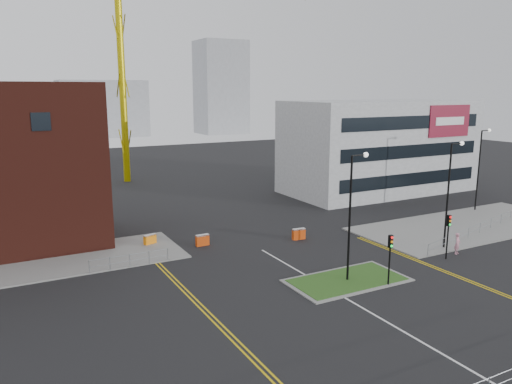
{
  "coord_description": "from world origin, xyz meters",
  "views": [
    {
      "loc": [
        -19.61,
        -18.53,
        13.4
      ],
      "look_at": [
        -0.33,
        17.46,
        5.0
      ],
      "focal_mm": 35.0,
      "sensor_mm": 36.0,
      "label": 1
    }
  ],
  "objects": [
    {
      "name": "pedestrian",
      "position": [
        13.83,
        8.49,
        0.89
      ],
      "size": [
        0.77,
        0.66,
        1.79
      ],
      "primitive_type": "imported",
      "rotation": [
        0.0,
        0.0,
        0.42
      ],
      "color": "pink",
      "rests_on": "ground"
    },
    {
      "name": "traffic_light_right",
      "position": [
        12.0,
        7.98,
        2.57
      ],
      "size": [
        0.28,
        0.33,
        3.65
      ],
      "color": "black",
      "rests_on": "ground"
    },
    {
      "name": "skyline_c",
      "position": [
        45.0,
        125.0,
        14.0
      ],
      "size": [
        14.0,
        12.0,
        28.0
      ],
      "primitive_type": "cube",
      "color": "gray",
      "rests_on": "ground"
    },
    {
      "name": "yellow_left_a",
      "position": [
        -9.0,
        10.0,
        0.01
      ],
      "size": [
        0.12,
        24.0,
        0.01
      ],
      "primitive_type": "cube",
      "color": "gold",
      "rests_on": "ground"
    },
    {
      "name": "streetlamp_right_far",
      "position": [
        28.22,
        18.0,
        5.41
      ],
      "size": [
        1.46,
        0.36,
        9.18
      ],
      "color": "black",
      "rests_on": "ground"
    },
    {
      "name": "railing_right",
      "position": [
        20.5,
        11.5,
        0.78
      ],
      "size": [
        19.05,
        5.05,
        1.1
      ],
      "color": "gray",
      "rests_on": "ground"
    },
    {
      "name": "skyline_d",
      "position": [
        -8.0,
        140.0,
        6.0
      ],
      "size": [
        30.0,
        12.0,
        12.0
      ],
      "primitive_type": "cube",
      "color": "gray",
      "rests_on": "ground"
    },
    {
      "name": "railing_front",
      "position": [
        0.0,
        -6.0,
        0.78
      ],
      "size": [
        24.05,
        0.05,
        1.1
      ],
      "color": "gray",
      "rests_on": "ground"
    },
    {
      "name": "barrier_mid",
      "position": [
        -4.0,
        20.56,
        0.54
      ],
      "size": [
        1.19,
        0.42,
        0.99
      ],
      "color": "#D2410B",
      "rests_on": "ground"
    },
    {
      "name": "yellow_left_b",
      "position": [
        -8.7,
        10.0,
        0.01
      ],
      "size": [
        0.12,
        24.0,
        0.01
      ],
      "primitive_type": "cube",
      "color": "gold",
      "rests_on": "ground"
    },
    {
      "name": "grass_island",
      "position": [
        2.0,
        8.0,
        0.06
      ],
      "size": [
        8.0,
        4.0,
        0.12
      ],
      "primitive_type": "cube",
      "color": "#204918",
      "rests_on": "ground"
    },
    {
      "name": "pavement_right",
      "position": [
        22.0,
        14.0,
        0.06
      ],
      "size": [
        24.0,
        10.0,
        0.12
      ],
      "primitive_type": "cube",
      "color": "slate",
      "rests_on": "ground"
    },
    {
      "name": "yellow_right_b",
      "position": [
        9.8,
        6.0,
        0.01
      ],
      "size": [
        0.12,
        20.0,
        0.01
      ],
      "primitive_type": "cube",
      "color": "gold",
      "rests_on": "ground"
    },
    {
      "name": "streetlamp_island",
      "position": [
        2.22,
        8.0,
        5.41
      ],
      "size": [
        1.46,
        0.36,
        9.18
      ],
      "color": "black",
      "rests_on": "ground"
    },
    {
      "name": "centre_line",
      "position": [
        0.0,
        2.0,
        0.01
      ],
      "size": [
        0.15,
        30.0,
        0.01
      ],
      "primitive_type": "cube",
      "color": "silver",
      "rests_on": "ground"
    },
    {
      "name": "barrier_left",
      "position": [
        -8.0,
        22.87,
        0.52
      ],
      "size": [
        1.19,
        0.69,
        0.95
      ],
      "color": "orange",
      "rests_on": "ground"
    },
    {
      "name": "ground",
      "position": [
        0.0,
        0.0,
        0.0
      ],
      "size": [
        200.0,
        200.0,
        0.0
      ],
      "primitive_type": "plane",
      "color": "black",
      "rests_on": "ground"
    },
    {
      "name": "railing_left",
      "position": [
        -11.0,
        18.0,
        0.74
      ],
      "size": [
        6.05,
        0.05,
        1.1
      ],
      "color": "gray",
      "rests_on": "ground"
    },
    {
      "name": "streetlamp_right_near",
      "position": [
        14.22,
        10.0,
        5.41
      ],
      "size": [
        1.46,
        0.36,
        9.18
      ],
      "color": "black",
      "rests_on": "ground"
    },
    {
      "name": "office_block",
      "position": [
        26.01,
        31.97,
        6.0
      ],
      "size": [
        25.0,
        12.2,
        12.0
      ],
      "color": "#9FA1A3",
      "rests_on": "ground"
    },
    {
      "name": "island_kerb",
      "position": [
        2.0,
        8.0,
        0.04
      ],
      "size": [
        8.6,
        4.6,
        0.08
      ],
      "primitive_type": "cube",
      "color": "slate",
      "rests_on": "ground"
    },
    {
      "name": "skyline_b",
      "position": [
        10.0,
        130.0,
        8.0
      ],
      "size": [
        24.0,
        12.0,
        16.0
      ],
      "primitive_type": "cube",
      "color": "gray",
      "rests_on": "ground"
    },
    {
      "name": "traffic_light_island",
      "position": [
        4.0,
        5.98,
        2.57
      ],
      "size": [
        0.28,
        0.33,
        3.65
      ],
      "color": "black",
      "rests_on": "ground"
    },
    {
      "name": "barrier_right",
      "position": [
        4.45,
        18.14,
        0.55
      ],
      "size": [
        1.23,
        0.51,
        1.01
      ],
      "color": "#DC430C",
      "rests_on": "ground"
    },
    {
      "name": "yellow_right_a",
      "position": [
        9.5,
        6.0,
        0.01
      ],
      "size": [
        0.12,
        20.0,
        0.01
      ],
      "primitive_type": "cube",
      "color": "gold",
      "rests_on": "ground"
    },
    {
      "name": "tower_crane",
      "position": [
        3.76,
        56.64,
        24.74
      ],
      "size": [
        51.26,
        15.44,
        35.7
      ],
      "color": "#BAA60A",
      "rests_on": "ground"
    }
  ]
}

